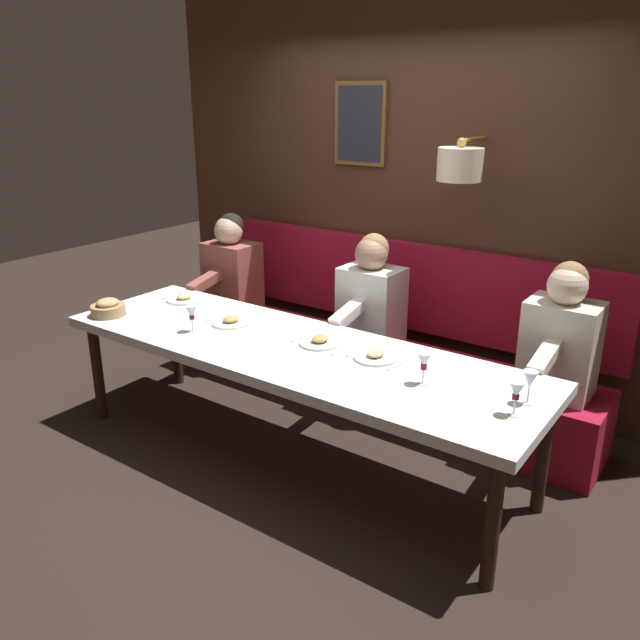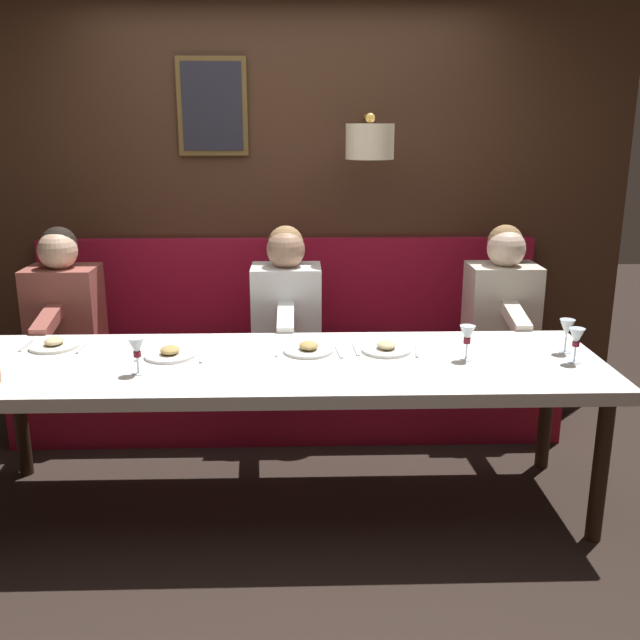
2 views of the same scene
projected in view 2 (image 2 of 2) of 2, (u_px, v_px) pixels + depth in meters
The scene contains 15 objects.
ground_plane at pixel (286, 503), 3.48m from camera, with size 12.00×12.00×0.00m, color black.
dining_table at pixel (284, 372), 3.29m from camera, with size 0.90×2.97×0.74m.
banquette_bench at pixel (288, 394), 4.27m from camera, with size 0.52×3.17×0.45m, color maroon.
back_wall_panel at pixel (287, 194), 4.52m from camera, with size 0.59×4.37×2.90m.
diner_nearest at pixel (502, 298), 4.14m from camera, with size 0.60×0.40×0.79m.
diner_near at pixel (287, 299), 4.11m from camera, with size 0.60×0.40×0.79m.
diner_middle at pixel (63, 301), 4.07m from camera, with size 0.60×0.40×0.79m.
place_setting_0 at pixel (170, 354), 3.33m from camera, with size 0.24×0.32×0.05m.
place_setting_1 at pixel (55, 345), 3.47m from camera, with size 0.24×0.31×0.05m.
place_setting_2 at pixel (386, 348), 3.41m from camera, with size 0.24×0.32×0.05m.
place_setting_3 at pixel (309, 349), 3.40m from camera, with size 0.24×0.32×0.05m.
wine_glass_0 at pixel (567, 329), 3.37m from camera, with size 0.07×0.07×0.16m.
wine_glass_1 at pixel (576, 338), 3.22m from camera, with size 0.07×0.07×0.16m.
wine_glass_2 at pixel (137, 349), 3.08m from camera, with size 0.07×0.07×0.16m.
wine_glass_3 at pixel (467, 336), 3.26m from camera, with size 0.07×0.07×0.16m.
Camera 2 is at (-3.11, -0.08, 1.80)m, focal length 39.75 mm.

